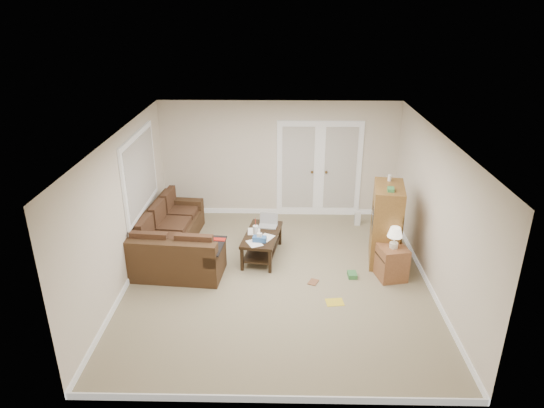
{
  "coord_description": "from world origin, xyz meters",
  "views": [
    {
      "loc": [
        0.04,
        -7.09,
        4.39
      ],
      "look_at": [
        -0.11,
        0.67,
        1.1
      ],
      "focal_mm": 32.0,
      "sensor_mm": 36.0,
      "label": 1
    }
  ],
  "objects_px": {
    "sectional_sofa": "(172,242)",
    "tv_armoire": "(386,224)",
    "side_cabinet": "(392,260)",
    "coffee_table": "(262,244)"
  },
  "relations": [
    {
      "from": "coffee_table",
      "to": "tv_armoire",
      "type": "bearing_deg",
      "value": 6.05
    },
    {
      "from": "sectional_sofa",
      "to": "side_cabinet",
      "type": "bearing_deg",
      "value": -4.2
    },
    {
      "from": "coffee_table",
      "to": "tv_armoire",
      "type": "relative_size",
      "value": 0.8
    },
    {
      "from": "side_cabinet",
      "to": "sectional_sofa",
      "type": "bearing_deg",
      "value": 158.65
    },
    {
      "from": "sectional_sofa",
      "to": "coffee_table",
      "type": "distance_m",
      "value": 1.65
    },
    {
      "from": "sectional_sofa",
      "to": "tv_armoire",
      "type": "bearing_deg",
      "value": 4.63
    },
    {
      "from": "sectional_sofa",
      "to": "tv_armoire",
      "type": "distance_m",
      "value": 3.87
    },
    {
      "from": "coffee_table",
      "to": "tv_armoire",
      "type": "xyz_separation_m",
      "value": [
        2.19,
        -0.11,
        0.47
      ]
    },
    {
      "from": "sectional_sofa",
      "to": "side_cabinet",
      "type": "height_order",
      "value": "side_cabinet"
    },
    {
      "from": "sectional_sofa",
      "to": "tv_armoire",
      "type": "relative_size",
      "value": 1.68
    }
  ]
}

